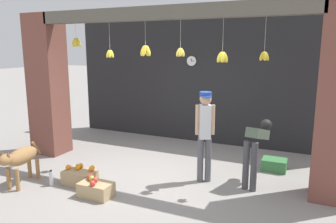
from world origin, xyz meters
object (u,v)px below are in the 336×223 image
at_px(shopkeeper, 205,130).
at_px(water_bottle, 51,178).
at_px(worker_stooping, 256,145).
at_px(wall_clock, 192,61).
at_px(dog, 20,158).
at_px(fruit_crate_apples, 96,189).
at_px(produce_box_green, 274,165).
at_px(fruit_crate_oranges, 80,176).

height_order(shopkeeper, water_bottle, shopkeeper).
height_order(shopkeeper, worker_stooping, shopkeeper).
distance_m(shopkeeper, worker_stooping, 0.92).
distance_m(shopkeeper, wall_clock, 2.87).
xyz_separation_m(dog, wall_clock, (1.72, 3.87, 1.56)).
relative_size(dog, shopkeeper, 0.63).
relative_size(worker_stooping, wall_clock, 4.30).
distance_m(worker_stooping, fruit_crate_apples, 2.81).
bearing_deg(produce_box_green, dog, -147.05).
distance_m(shopkeeper, water_bottle, 2.83).
distance_m(produce_box_green, wall_clock, 3.24).
relative_size(dog, fruit_crate_oranges, 1.87).
bearing_deg(dog, wall_clock, 145.91).
relative_size(water_bottle, wall_clock, 1.11).
bearing_deg(shopkeeper, water_bottle, 3.73).
bearing_deg(fruit_crate_apples, produce_box_green, 43.80).
bearing_deg(produce_box_green, fruit_crate_oranges, -145.46).
bearing_deg(wall_clock, water_bottle, -108.50).
xyz_separation_m(shopkeeper, wall_clock, (-1.15, 2.39, 1.09)).
xyz_separation_m(worker_stooping, fruit_crate_apples, (-2.28, -1.52, -0.61)).
height_order(dog, wall_clock, wall_clock).
distance_m(produce_box_green, water_bottle, 4.22).
distance_m(shopkeeper, produce_box_green, 1.76).
xyz_separation_m(fruit_crate_apples, water_bottle, (-0.97, 0.03, 0.00)).
relative_size(dog, wall_clock, 4.03).
xyz_separation_m(fruit_crate_oranges, produce_box_green, (3.07, 2.11, -0.02)).
height_order(dog, shopkeeper, shopkeeper).
distance_m(fruit_crate_oranges, wall_clock, 4.00).
relative_size(fruit_crate_apples, produce_box_green, 1.17).
bearing_deg(fruit_crate_apples, worker_stooping, 33.80).
bearing_deg(wall_clock, shopkeeper, -64.31).
distance_m(fruit_crate_oranges, water_bottle, 0.49).
relative_size(worker_stooping, water_bottle, 3.86).
relative_size(fruit_crate_oranges, wall_clock, 2.15).
height_order(dog, produce_box_green, dog).
height_order(dog, fruit_crate_apples, dog).
distance_m(water_bottle, wall_clock, 4.33).
xyz_separation_m(shopkeeper, produce_box_green, (1.10, 1.09, -0.85)).
bearing_deg(worker_stooping, fruit_crate_oranges, -144.76).
bearing_deg(wall_clock, worker_stooping, -47.31).
bearing_deg(fruit_crate_oranges, water_bottle, -147.08).
relative_size(shopkeeper, fruit_crate_apples, 3.04).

